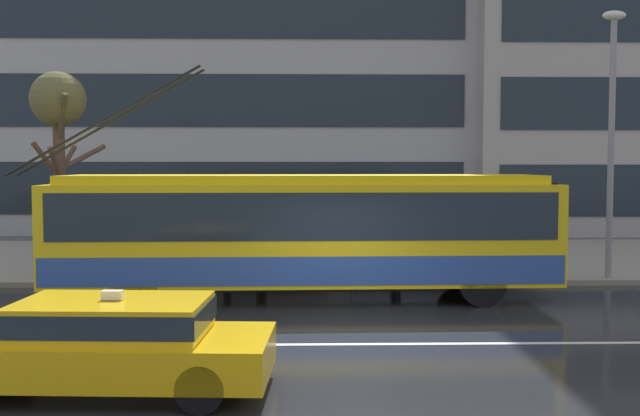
{
  "coord_description": "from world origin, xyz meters",
  "views": [
    {
      "loc": [
        -0.84,
        -13.58,
        3.1
      ],
      "look_at": [
        -0.45,
        3.42,
        2.07
      ],
      "focal_mm": 41.04,
      "sensor_mm": 36.0,
      "label": 1
    }
  ],
  "objects_px": {
    "pedestrian_at_shelter": "(399,217)",
    "street_lamp": "(612,122)",
    "pedestrian_walking_past": "(201,236)",
    "pedestrian_waiting_by_pole": "(228,217)",
    "street_tree_bare": "(58,111)",
    "trolleybus": "(304,231)",
    "pedestrian_approaching_curb": "(258,214)",
    "taxi_oncoming_near": "(105,341)",
    "bus_shelter": "(279,200)"
  },
  "relations": [
    {
      "from": "taxi_oncoming_near",
      "to": "pedestrian_at_shelter",
      "type": "xyz_separation_m",
      "value": [
        5.18,
        9.12,
        1.01
      ]
    },
    {
      "from": "pedestrian_approaching_curb",
      "to": "pedestrian_walking_past",
      "type": "height_order",
      "value": "pedestrian_approaching_curb"
    },
    {
      "from": "pedestrian_waiting_by_pole",
      "to": "bus_shelter",
      "type": "bearing_deg",
      "value": 30.43
    },
    {
      "from": "pedestrian_walking_past",
      "to": "pedestrian_waiting_by_pole",
      "type": "height_order",
      "value": "pedestrian_waiting_by_pole"
    },
    {
      "from": "trolleybus",
      "to": "street_tree_bare",
      "type": "height_order",
      "value": "street_tree_bare"
    },
    {
      "from": "pedestrian_walking_past",
      "to": "pedestrian_waiting_by_pole",
      "type": "bearing_deg",
      "value": -48.9
    },
    {
      "from": "pedestrian_walking_past",
      "to": "pedestrian_waiting_by_pole",
      "type": "relative_size",
      "value": 0.82
    },
    {
      "from": "trolleybus",
      "to": "pedestrian_walking_past",
      "type": "height_order",
      "value": "trolleybus"
    },
    {
      "from": "pedestrian_waiting_by_pole",
      "to": "street_lamp",
      "type": "xyz_separation_m",
      "value": [
        9.98,
        -1.04,
        2.51
      ]
    },
    {
      "from": "taxi_oncoming_near",
      "to": "street_tree_bare",
      "type": "xyz_separation_m",
      "value": [
        -3.97,
        10.3,
        3.83
      ]
    },
    {
      "from": "pedestrian_at_shelter",
      "to": "street_tree_bare",
      "type": "bearing_deg",
      "value": 172.66
    },
    {
      "from": "bus_shelter",
      "to": "pedestrian_at_shelter",
      "type": "relative_size",
      "value": 2.09
    },
    {
      "from": "taxi_oncoming_near",
      "to": "street_tree_bare",
      "type": "relative_size",
      "value": 0.86
    },
    {
      "from": "pedestrian_walking_past",
      "to": "street_tree_bare",
      "type": "distance_m",
      "value": 5.15
    },
    {
      "from": "pedestrian_at_shelter",
      "to": "street_lamp",
      "type": "distance_m",
      "value": 5.99
    },
    {
      "from": "trolleybus",
      "to": "pedestrian_walking_past",
      "type": "relative_size",
      "value": 7.79
    },
    {
      "from": "pedestrian_waiting_by_pole",
      "to": "taxi_oncoming_near",
      "type": "bearing_deg",
      "value": -93.71
    },
    {
      "from": "trolleybus",
      "to": "bus_shelter",
      "type": "height_order",
      "value": "trolleybus"
    },
    {
      "from": "pedestrian_walking_past",
      "to": "pedestrian_waiting_by_pole",
      "type": "distance_m",
      "value": 1.43
    },
    {
      "from": "trolleybus",
      "to": "pedestrian_walking_past",
      "type": "xyz_separation_m",
      "value": [
        -2.92,
        4.02,
        -0.51
      ]
    },
    {
      "from": "street_tree_bare",
      "to": "pedestrian_approaching_curb",
      "type": "bearing_deg",
      "value": -7.86
    },
    {
      "from": "taxi_oncoming_near",
      "to": "pedestrian_walking_past",
      "type": "height_order",
      "value": "pedestrian_walking_past"
    },
    {
      "from": "street_lamp",
      "to": "bus_shelter",
      "type": "bearing_deg",
      "value": 167.91
    },
    {
      "from": "bus_shelter",
      "to": "pedestrian_approaching_curb",
      "type": "height_order",
      "value": "bus_shelter"
    },
    {
      "from": "bus_shelter",
      "to": "trolleybus",
      "type": "bearing_deg",
      "value": -79.76
    },
    {
      "from": "trolleybus",
      "to": "pedestrian_waiting_by_pole",
      "type": "relative_size",
      "value": 6.36
    },
    {
      "from": "pedestrian_waiting_by_pole",
      "to": "pedestrian_at_shelter",
      "type": "bearing_deg",
      "value": -9.78
    },
    {
      "from": "taxi_oncoming_near",
      "to": "pedestrian_walking_past",
      "type": "distance_m",
      "value": 10.88
    },
    {
      "from": "pedestrian_approaching_curb",
      "to": "street_tree_bare",
      "type": "distance_m",
      "value": 6.16
    },
    {
      "from": "pedestrian_at_shelter",
      "to": "pedestrian_walking_past",
      "type": "distance_m",
      "value": 5.7
    },
    {
      "from": "pedestrian_at_shelter",
      "to": "pedestrian_walking_past",
      "type": "xyz_separation_m",
      "value": [
        -5.38,
        1.76,
        -0.64
      ]
    },
    {
      "from": "pedestrian_waiting_by_pole",
      "to": "street_tree_bare",
      "type": "xyz_separation_m",
      "value": [
        -4.61,
        0.4,
        2.86
      ]
    },
    {
      "from": "pedestrian_walking_past",
      "to": "pedestrian_waiting_by_pole",
      "type": "xyz_separation_m",
      "value": [
        0.85,
        -0.97,
        0.6
      ]
    },
    {
      "from": "bus_shelter",
      "to": "street_lamp",
      "type": "distance_m",
      "value": 9.05
    },
    {
      "from": "trolleybus",
      "to": "pedestrian_at_shelter",
      "type": "distance_m",
      "value": 3.35
    },
    {
      "from": "pedestrian_at_shelter",
      "to": "street_tree_bare",
      "type": "relative_size",
      "value": 0.37
    },
    {
      "from": "pedestrian_at_shelter",
      "to": "bus_shelter",
      "type": "bearing_deg",
      "value": 153.34
    },
    {
      "from": "pedestrian_walking_past",
      "to": "street_lamp",
      "type": "xyz_separation_m",
      "value": [
        10.83,
        -2.01,
        3.12
      ]
    },
    {
      "from": "trolleybus",
      "to": "pedestrian_approaching_curb",
      "type": "xyz_separation_m",
      "value": [
        -1.22,
        2.69,
        0.2
      ]
    },
    {
      "from": "street_tree_bare",
      "to": "trolleybus",
      "type": "bearing_deg",
      "value": -27.28
    },
    {
      "from": "taxi_oncoming_near",
      "to": "pedestrian_waiting_by_pole",
      "type": "distance_m",
      "value": 9.97
    },
    {
      "from": "trolleybus",
      "to": "pedestrian_walking_past",
      "type": "distance_m",
      "value": 4.99
    },
    {
      "from": "taxi_oncoming_near",
      "to": "pedestrian_approaching_curb",
      "type": "bearing_deg",
      "value": 81.14
    },
    {
      "from": "pedestrian_walking_past",
      "to": "pedestrian_approaching_curb",
      "type": "bearing_deg",
      "value": -38.12
    },
    {
      "from": "pedestrian_at_shelter",
      "to": "pedestrian_walking_past",
      "type": "bearing_deg",
      "value": 161.94
    },
    {
      "from": "pedestrian_approaching_curb",
      "to": "street_tree_bare",
      "type": "xyz_separation_m",
      "value": [
        -5.46,
        0.75,
        2.76
      ]
    },
    {
      "from": "taxi_oncoming_near",
      "to": "bus_shelter",
      "type": "bearing_deg",
      "value": 79.35
    },
    {
      "from": "pedestrian_approaching_curb",
      "to": "pedestrian_walking_past",
      "type": "xyz_separation_m",
      "value": [
        -1.7,
        1.33,
        -0.7
      ]
    },
    {
      "from": "pedestrian_approaching_curb",
      "to": "street_lamp",
      "type": "relative_size",
      "value": 0.29
    },
    {
      "from": "bus_shelter",
      "to": "street_tree_bare",
      "type": "height_order",
      "value": "street_tree_bare"
    }
  ]
}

